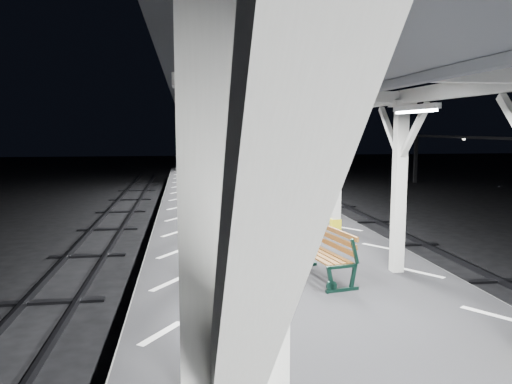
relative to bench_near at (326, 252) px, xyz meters
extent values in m
plane|color=black|center=(-0.50, 2.21, -1.50)|extent=(120.00, 120.00, 0.00)
cube|color=black|center=(-0.50, 2.21, -1.00)|extent=(6.00, 50.00, 1.00)
cube|color=silver|center=(-2.95, 2.21, -0.49)|extent=(1.00, 48.00, 0.01)
cube|color=silver|center=(1.95, 2.21, -0.49)|extent=(1.00, 48.00, 0.01)
cube|color=#2D2D33|center=(-6.05, 2.21, -1.42)|extent=(0.08, 60.00, 0.16)
cube|color=#2D2D33|center=(-4.95, 2.21, -1.42)|extent=(0.08, 60.00, 0.16)
cube|color=black|center=(-5.50, 2.21, -1.47)|extent=(2.20, 0.22, 0.06)
cube|color=#2D2D33|center=(3.95, 2.21, -1.42)|extent=(0.08, 60.00, 0.16)
cube|color=#2D2D33|center=(5.05, 2.21, -1.42)|extent=(0.08, 60.00, 0.16)
cube|color=black|center=(4.50, 2.21, -1.47)|extent=(2.20, 0.22, 0.06)
cube|color=silver|center=(-2.50, -7.24, 2.25)|extent=(0.10, 0.99, 0.99)
cube|color=silver|center=(-2.50, -8.34, 2.25)|extent=(0.10, 0.99, 0.99)
cube|color=silver|center=(-2.50, -3.79, 1.10)|extent=(0.22, 0.22, 3.20)
cube|color=silver|center=(-2.50, -3.79, 2.76)|extent=(0.40, 0.40, 0.12)
cube|color=yellow|center=(-2.50, -3.79, -0.32)|extent=(0.26, 0.26, 0.30)
cube|color=silver|center=(-2.50, -3.24, 2.25)|extent=(0.10, 0.99, 0.99)
cube|color=silver|center=(-2.50, -4.34, 2.25)|extent=(0.10, 0.99, 0.99)
cube|color=silver|center=(-2.50, 0.21, 1.10)|extent=(0.22, 0.22, 3.20)
cube|color=silver|center=(-2.50, 0.21, 2.76)|extent=(0.40, 0.40, 0.12)
cube|color=silver|center=(-2.50, 0.76, 2.25)|extent=(0.10, 0.99, 0.99)
cube|color=silver|center=(-2.50, -0.34, 2.25)|extent=(0.10, 0.99, 0.99)
cube|color=silver|center=(-2.50, 4.21, 1.10)|extent=(0.22, 0.22, 3.20)
cube|color=silver|center=(-2.50, 4.21, 2.76)|extent=(0.40, 0.40, 0.12)
cube|color=yellow|center=(-2.50, 4.21, -0.32)|extent=(0.26, 0.26, 0.30)
cube|color=silver|center=(-2.50, 4.76, 2.25)|extent=(0.10, 0.99, 0.99)
cube|color=silver|center=(-2.50, 3.66, 2.25)|extent=(0.10, 0.99, 0.99)
cube|color=silver|center=(-2.50, 8.21, 1.10)|extent=(0.22, 0.22, 3.20)
cube|color=silver|center=(-2.50, 8.21, 2.76)|extent=(0.40, 0.40, 0.12)
cube|color=silver|center=(-2.50, 8.76, 2.25)|extent=(0.10, 0.99, 0.99)
cube|color=silver|center=(-2.50, 7.66, 2.25)|extent=(0.10, 0.99, 0.99)
cube|color=silver|center=(-2.50, 12.21, 1.10)|extent=(0.22, 0.22, 3.20)
cube|color=silver|center=(-2.50, 12.21, 2.76)|extent=(0.40, 0.40, 0.12)
cube|color=yellow|center=(-2.50, 12.21, -0.32)|extent=(0.26, 0.26, 0.30)
cube|color=silver|center=(-2.50, 12.76, 2.25)|extent=(0.10, 0.99, 0.99)
cube|color=silver|center=(-2.50, 11.66, 2.25)|extent=(0.10, 0.99, 0.99)
cube|color=silver|center=(-2.50, 16.21, 1.10)|extent=(0.22, 0.22, 3.20)
cube|color=silver|center=(-2.50, 16.21, 2.76)|extent=(0.40, 0.40, 0.12)
cube|color=silver|center=(-2.50, 16.76, 2.25)|extent=(0.10, 0.99, 0.99)
cube|color=silver|center=(-2.50, 15.66, 2.25)|extent=(0.10, 0.99, 0.99)
cube|color=silver|center=(-2.50, 20.21, 1.10)|extent=(0.22, 0.22, 3.20)
cube|color=silver|center=(-2.50, 20.21, 2.76)|extent=(0.40, 0.40, 0.12)
cube|color=yellow|center=(-2.50, 20.21, -0.32)|extent=(0.26, 0.26, 0.30)
cube|color=silver|center=(-2.50, 20.76, 2.25)|extent=(0.10, 0.99, 0.99)
cube|color=silver|center=(-2.50, 19.66, 2.25)|extent=(0.10, 0.99, 0.99)
cube|color=silver|center=(-2.50, 24.21, 1.10)|extent=(0.22, 0.22, 3.20)
cube|color=silver|center=(-2.50, 24.21, 2.76)|extent=(0.40, 0.40, 0.12)
cube|color=silver|center=(-2.50, 24.76, 2.25)|extent=(0.10, 0.99, 0.99)
cube|color=silver|center=(-2.50, 23.66, 2.25)|extent=(0.10, 0.99, 0.99)
cube|color=silver|center=(1.50, 0.21, 1.10)|extent=(0.22, 0.22, 3.20)
cube|color=silver|center=(1.50, 0.21, 2.76)|extent=(0.40, 0.40, 0.12)
cube|color=silver|center=(1.50, 0.76, 2.25)|extent=(0.10, 0.99, 0.99)
cube|color=silver|center=(1.50, -0.34, 2.25)|extent=(0.10, 0.99, 0.99)
cube|color=silver|center=(1.50, 4.21, 1.10)|extent=(0.22, 0.22, 3.20)
cube|color=silver|center=(1.50, 4.21, 2.76)|extent=(0.40, 0.40, 0.12)
cube|color=yellow|center=(1.50, 4.21, -0.32)|extent=(0.26, 0.26, 0.30)
cube|color=silver|center=(1.50, 4.76, 2.25)|extent=(0.10, 0.99, 0.99)
cube|color=silver|center=(1.50, 3.66, 2.25)|extent=(0.10, 0.99, 0.99)
cube|color=silver|center=(1.50, 8.21, 1.10)|extent=(0.22, 0.22, 3.20)
cube|color=silver|center=(1.50, 8.21, 2.76)|extent=(0.40, 0.40, 0.12)
cube|color=silver|center=(1.50, 8.76, 2.25)|extent=(0.10, 0.99, 0.99)
cube|color=silver|center=(1.50, 7.66, 2.25)|extent=(0.10, 0.99, 0.99)
cube|color=silver|center=(1.50, 12.21, 1.10)|extent=(0.22, 0.22, 3.20)
cube|color=silver|center=(1.50, 12.21, 2.76)|extent=(0.40, 0.40, 0.12)
cube|color=yellow|center=(1.50, 12.21, -0.32)|extent=(0.26, 0.26, 0.30)
cube|color=silver|center=(1.50, 12.76, 2.25)|extent=(0.10, 0.99, 0.99)
cube|color=silver|center=(1.50, 11.66, 2.25)|extent=(0.10, 0.99, 0.99)
cube|color=silver|center=(1.50, 16.21, 1.10)|extent=(0.22, 0.22, 3.20)
cube|color=silver|center=(1.50, 16.21, 2.76)|extent=(0.40, 0.40, 0.12)
cube|color=silver|center=(1.50, 16.76, 2.25)|extent=(0.10, 0.99, 0.99)
cube|color=silver|center=(1.50, 15.66, 2.25)|extent=(0.10, 0.99, 0.99)
cube|color=silver|center=(1.50, 20.21, 1.10)|extent=(0.22, 0.22, 3.20)
cube|color=silver|center=(1.50, 20.21, 2.76)|extent=(0.40, 0.40, 0.12)
cube|color=yellow|center=(1.50, 20.21, -0.32)|extent=(0.26, 0.26, 0.30)
cube|color=silver|center=(1.50, 20.76, 2.25)|extent=(0.10, 0.99, 0.99)
cube|color=silver|center=(1.50, 19.66, 2.25)|extent=(0.10, 0.99, 0.99)
cube|color=silver|center=(1.50, 24.21, 1.10)|extent=(0.22, 0.22, 3.20)
cube|color=silver|center=(1.50, 24.21, 2.76)|extent=(0.40, 0.40, 0.12)
cube|color=silver|center=(1.50, 24.76, 2.25)|extent=(0.10, 0.99, 0.99)
cube|color=silver|center=(1.50, 23.66, 2.25)|extent=(0.10, 0.99, 0.99)
cube|color=silver|center=(-2.50, 2.21, 2.88)|extent=(0.18, 48.00, 0.24)
cube|color=silver|center=(1.50, 2.21, 2.88)|extent=(0.18, 48.00, 0.24)
cube|color=silver|center=(-0.50, -3.79, 2.88)|extent=(4.20, 0.14, 0.20)
cube|color=silver|center=(-0.50, 0.21, 2.88)|extent=(4.20, 0.14, 0.20)
cube|color=silver|center=(-0.50, 4.21, 2.88)|extent=(4.20, 0.14, 0.20)
cube|color=silver|center=(-0.50, 8.21, 2.88)|extent=(4.20, 0.14, 0.20)
cube|color=silver|center=(-0.50, 12.21, 2.88)|extent=(4.20, 0.14, 0.20)
cube|color=silver|center=(-0.50, 16.21, 2.88)|extent=(4.20, 0.14, 0.20)
cube|color=silver|center=(-0.50, 20.21, 2.88)|extent=(4.20, 0.14, 0.20)
cube|color=silver|center=(-0.50, 24.21, 2.88)|extent=(4.20, 0.14, 0.20)
cube|color=silver|center=(-0.50, 2.21, 3.80)|extent=(0.16, 48.00, 0.20)
cube|color=#4B4D52|center=(-1.80, 2.21, 3.42)|extent=(2.80, 49.00, 1.45)
cube|color=#4B4D52|center=(0.80, 2.21, 3.42)|extent=(2.80, 49.00, 1.45)
cube|color=silver|center=(-1.80, -5.79, 2.60)|extent=(0.10, 1.35, 0.08)
cube|color=white|center=(-1.80, -5.79, 2.55)|extent=(0.05, 1.25, 0.05)
cube|color=silver|center=(-1.80, -1.79, 2.60)|extent=(0.10, 1.35, 0.08)
cube|color=white|center=(-1.80, -1.79, 2.55)|extent=(0.05, 1.25, 0.05)
cube|color=silver|center=(-1.80, 2.21, 2.60)|extent=(0.10, 1.35, 0.08)
cube|color=white|center=(-1.80, 2.21, 2.55)|extent=(0.05, 1.25, 0.05)
cube|color=silver|center=(-1.80, 6.21, 2.60)|extent=(0.10, 1.35, 0.08)
cube|color=white|center=(-1.80, 6.21, 2.55)|extent=(0.05, 1.25, 0.05)
cube|color=silver|center=(-1.80, 10.21, 2.60)|extent=(0.10, 1.35, 0.08)
cube|color=white|center=(-1.80, 10.21, 2.55)|extent=(0.05, 1.25, 0.05)
cube|color=silver|center=(-1.80, 14.21, 2.60)|extent=(0.10, 1.35, 0.08)
cube|color=white|center=(-1.80, 14.21, 2.55)|extent=(0.05, 1.25, 0.05)
cube|color=silver|center=(-1.80, 18.21, 2.60)|extent=(0.10, 1.35, 0.08)
cube|color=white|center=(-1.80, 18.21, 2.55)|extent=(0.05, 1.25, 0.05)
cube|color=silver|center=(-1.80, 22.21, 2.60)|extent=(0.10, 1.35, 0.08)
cube|color=white|center=(-1.80, 22.21, 2.55)|extent=(0.05, 1.25, 0.05)
cube|color=silver|center=(0.80, -1.79, 2.60)|extent=(0.10, 1.35, 0.08)
cube|color=white|center=(0.80, -1.79, 2.55)|extent=(0.05, 1.25, 0.05)
cube|color=silver|center=(0.80, 2.21, 2.60)|extent=(0.10, 1.35, 0.08)
cube|color=white|center=(0.80, 2.21, 2.55)|extent=(0.05, 1.25, 0.05)
cube|color=silver|center=(0.80, 6.21, 2.60)|extent=(0.10, 1.35, 0.08)
cube|color=white|center=(0.80, 6.21, 2.55)|extent=(0.05, 1.25, 0.05)
cube|color=silver|center=(0.80, 10.21, 2.60)|extent=(0.10, 1.35, 0.08)
cube|color=white|center=(0.80, 10.21, 2.55)|extent=(0.05, 1.25, 0.05)
cube|color=silver|center=(0.80, 14.21, 2.60)|extent=(0.10, 1.35, 0.08)
cube|color=white|center=(0.80, 14.21, 2.55)|extent=(0.05, 1.25, 0.05)
cube|color=silver|center=(0.80, 18.21, 2.60)|extent=(0.10, 1.35, 0.08)
cube|color=white|center=(0.80, 18.21, 2.55)|extent=(0.05, 1.25, 0.05)
cube|color=silver|center=(0.80, 22.21, 2.60)|extent=(0.10, 1.35, 0.08)
cube|color=white|center=(0.80, 22.21, 2.55)|extent=(0.05, 1.25, 0.05)
cylinder|color=black|center=(-0.50, 0.21, 2.55)|extent=(0.02, 0.02, 0.30)
cylinder|color=orange|center=(-0.50, 0.21, 2.15)|extent=(0.50, 0.04, 0.50)
cylinder|color=black|center=(-1.58, 7.81, 2.52)|extent=(0.02, 0.02, 0.36)
cube|color=red|center=(-1.58, 7.81, 2.17)|extent=(0.50, 0.03, 0.35)
cube|color=white|center=(-1.58, 7.81, 2.17)|extent=(0.44, 0.04, 0.29)
cylinder|color=black|center=(-0.05, 13.67, 2.52)|extent=(0.02, 0.02, 0.36)
cube|color=red|center=(-0.05, 13.67, 2.17)|extent=(0.50, 0.03, 0.35)
cube|color=white|center=(-0.05, 13.67, 2.17)|extent=(0.44, 0.05, 0.29)
cube|color=black|center=(13.50, 24.21, 0.15)|extent=(0.20, 0.20, 3.30)
sphere|color=silver|center=(13.50, 18.21, 1.72)|extent=(0.20, 0.20, 0.20)
sphere|color=silver|center=(13.50, 24.21, 1.72)|extent=(0.20, 0.20, 0.20)
cube|color=black|center=(0.06, -0.83, -0.46)|extent=(0.62, 0.18, 0.06)
cube|color=black|center=(-0.16, -0.87, -0.26)|extent=(0.17, 0.08, 0.48)
cube|color=black|center=(0.26, -0.79, -0.26)|extent=(0.15, 0.08, 0.48)
cube|color=black|center=(0.28, -0.79, 0.20)|extent=(0.17, 0.08, 0.45)
cube|color=black|center=(-0.25, 0.79, -0.46)|extent=(0.62, 0.18, 0.06)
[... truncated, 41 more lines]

